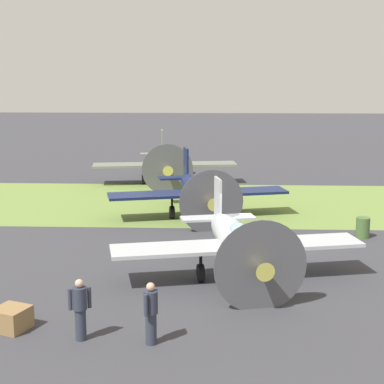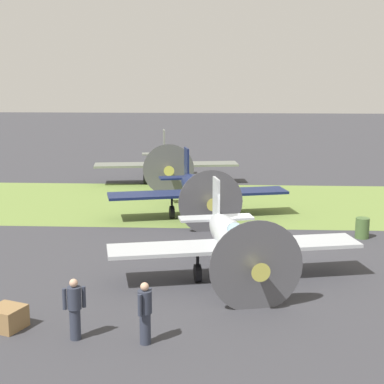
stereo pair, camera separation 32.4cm
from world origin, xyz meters
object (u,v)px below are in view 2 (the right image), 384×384
(fuel_drum, at_px, (362,228))
(ground_crew_chief, at_px, (145,312))
(airplane_lead, at_px, (233,241))
(airplane_wingman, at_px, (197,190))
(ground_crew_mechanic, at_px, (75,308))
(supply_crate, at_px, (7,318))
(airplane_trail, at_px, (166,162))

(fuel_drum, bearing_deg, ground_crew_chief, 53.58)
(airplane_lead, relative_size, ground_crew_chief, 5.18)
(airplane_wingman, bearing_deg, ground_crew_mechanic, 65.69)
(ground_crew_chief, relative_size, supply_crate, 1.92)
(airplane_wingman, distance_m, ground_crew_mechanic, 14.83)
(airplane_lead, bearing_deg, ground_crew_mechanic, 38.55)
(airplane_wingman, distance_m, supply_crate, 14.82)
(supply_crate, bearing_deg, airplane_trail, -95.92)
(ground_crew_mechanic, xyz_separation_m, supply_crate, (2.12, -0.60, -0.59))
(airplane_lead, xyz_separation_m, ground_crew_mechanic, (4.36, 5.42, -0.42))
(airplane_wingman, distance_m, airplane_trail, 9.34)
(airplane_lead, distance_m, airplane_wingman, 9.31)
(airplane_wingman, xyz_separation_m, ground_crew_chief, (0.75, 14.76, -0.43))
(fuel_drum, relative_size, supply_crate, 1.00)
(airplane_lead, height_order, ground_crew_chief, airplane_lead)
(airplane_trail, distance_m, ground_crew_mechanic, 23.61)
(airplane_trail, height_order, ground_crew_mechanic, airplane_trail)
(airplane_lead, xyz_separation_m, airplane_wingman, (1.67, -9.16, 0.01))
(airplane_lead, relative_size, airplane_trail, 0.96)
(airplane_trail, xyz_separation_m, ground_crew_chief, (-1.68, 23.78, -0.47))
(airplane_wingman, bearing_deg, airplane_lead, 86.49)
(airplane_lead, xyz_separation_m, supply_crate, (6.48, 4.82, -1.01))
(airplane_lead, height_order, supply_crate, airplane_lead)
(airplane_wingman, bearing_deg, airplane_trail, -88.83)
(airplane_trail, relative_size, ground_crew_mechanic, 5.38)
(ground_crew_chief, relative_size, ground_crew_mechanic, 1.00)
(airplane_trail, distance_m, ground_crew_chief, 23.85)
(airplane_lead, bearing_deg, fuel_drum, -149.10)
(airplane_wingman, xyz_separation_m, supply_crate, (4.81, 13.98, -1.02))
(airplane_lead, relative_size, supply_crate, 9.96)
(airplane_lead, relative_size, airplane_wingman, 0.99)
(airplane_trail, relative_size, ground_crew_chief, 5.38)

